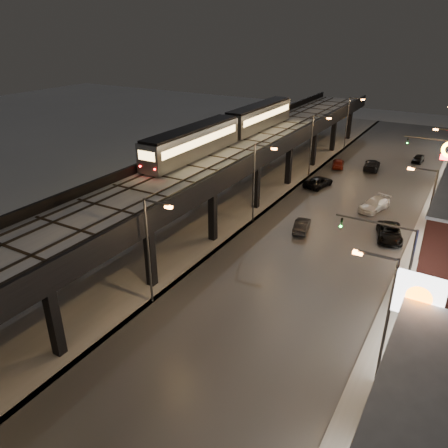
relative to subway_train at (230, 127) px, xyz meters
The scene contains 27 objects.
ground 41.24m from the subway_train, 77.86° to the right, with size 220.00×220.00×0.00m, color silver.
road_surface 18.55m from the subway_train, 15.71° to the right, with size 17.00×120.00×0.06m, color #46474D.
sidewalk_right 27.63m from the subway_train, ahead, with size 4.00×120.00×0.14m, color #9FA1A8.
under_viaduct_pavement 9.71m from the subway_train, 60.95° to the right, with size 11.00×120.00×0.06m, color #9FA1A8.
elevated_viaduct 8.48m from the subway_train, 71.92° to the right, with size 9.00×100.00×6.30m.
viaduct_trackbed 8.15m from the subway_train, 71.70° to the right, with size 8.40×100.00×0.32m.
viaduct_parapet_streetside 10.26m from the subway_train, 47.60° to the right, with size 0.30×100.00×1.10m, color black.
viaduct_parapet_far 7.85m from the subway_train, 103.85° to the right, with size 0.30×100.00×1.10m, color black.
streetlight_left_1 27.87m from the subway_train, 73.06° to the right, with size 2.57×0.28×9.00m.
streetlight_right_1 36.71m from the subway_train, 46.41° to the right, with size 2.56×0.28×9.00m.
streetlight_left_2 12.11m from the subway_train, 46.48° to the right, with size 2.57×0.28×9.00m.
streetlight_right_2 26.79m from the subway_train, 18.62° to the right, with size 2.56×0.28×9.00m.
streetlight_left_3 12.83m from the subway_train, 49.64° to the left, with size 2.57×0.28×9.00m.
streetlight_right_3 27.13m from the subway_train, 20.63° to the left, with size 2.56×0.28×9.00m.
streetlight_left_4 28.82m from the subway_train, 73.64° to the left, with size 2.57×0.28×9.00m.
traffic_light_rig_a 30.21m from the subway_train, 35.73° to the right, with size 6.10×0.34×7.00m.
traffic_light_rig_b 27.61m from the subway_train, 27.18° to the left, with size 6.10×0.34×7.00m.
subway_train is the anchor object (origin of this frame).
car_near_white 17.47m from the subway_train, 30.90° to the right, with size 1.39×3.99×1.31m, color black.
car_mid_silver 14.31m from the subway_train, 31.34° to the left, with size 2.29×4.97×1.38m, color black.
car_mid_dark 24.36m from the subway_train, 50.06° to the left, with size 2.14×5.25×1.52m, color black.
car_far_white 20.56m from the subway_train, 58.04° to the left, with size 1.68×4.18×1.43m, color maroon.
car_onc_dark 23.91m from the subway_train, 13.45° to the right, with size 2.39×5.19×1.44m, color black.
car_onc_white 20.44m from the subway_train, ahead, with size 2.03×4.98×1.45m, color white.
car_onc_red 33.44m from the subway_train, 51.13° to the left, with size 1.47×3.65×1.24m, color black.
sign_citgo 40.52m from the subway_train, 48.21° to the right, with size 2.18×0.39×10.37m.
sign_carwash 32.31m from the subway_train, 33.13° to the right, with size 1.68×0.35×8.73m.
Camera 1 is at (19.18, -9.56, 20.65)m, focal length 35.00 mm.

